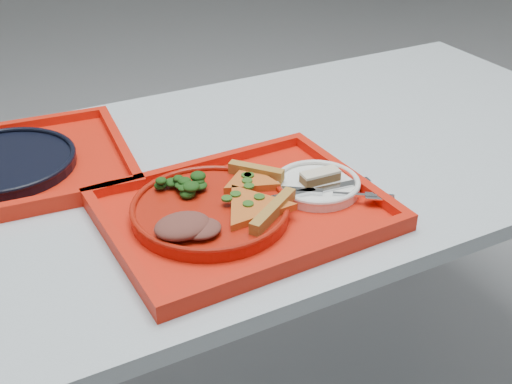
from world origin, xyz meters
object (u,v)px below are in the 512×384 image
at_px(dinner_plate, 210,211).
at_px(dessert_bar, 320,176).
at_px(navy_plate, 5,164).
at_px(tray_main, 243,214).
at_px(tray_far, 6,170).

xyz_separation_m(dinner_plate, dessert_bar, (0.21, -0.01, 0.01)).
height_order(dinner_plate, navy_plate, dinner_plate).
relative_size(tray_main, dessert_bar, 6.43).
height_order(tray_main, tray_far, same).
xyz_separation_m(tray_main, navy_plate, (-0.33, 0.34, 0.01)).
xyz_separation_m(tray_far, dinner_plate, (0.27, -0.33, 0.02)).
xyz_separation_m(tray_main, dessert_bar, (0.15, 0.00, 0.03)).
bearing_deg(tray_main, tray_far, 132.07).
height_order(tray_far, navy_plate, navy_plate).
bearing_deg(dessert_bar, tray_main, -175.90).
distance_m(tray_main, dinner_plate, 0.06).
bearing_deg(tray_far, dinner_plate, -45.59).
relative_size(tray_far, dessert_bar, 6.43).
distance_m(tray_main, navy_plate, 0.47).
xyz_separation_m(tray_main, dinner_plate, (-0.05, 0.01, 0.02)).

